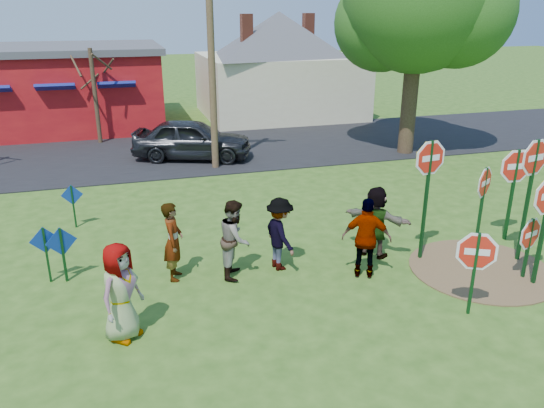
{
  "coord_description": "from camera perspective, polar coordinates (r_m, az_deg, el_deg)",
  "views": [
    {
      "loc": [
        -3.1,
        -9.99,
        5.61
      ],
      "look_at": [
        0.32,
        1.68,
        1.08
      ],
      "focal_mm": 35.0,
      "sensor_mm": 36.0,
      "label": 1
    }
  ],
  "objects": [
    {
      "name": "stop_sign_d",
      "position": [
        14.36,
        24.7,
        3.06
      ],
      "size": [
        1.15,
        0.12,
        2.53
      ],
      "rotation": [
        0.0,
        0.0,
        -0.09
      ],
      "color": "#103C19",
      "rests_on": "ground"
    },
    {
      "name": "stop_sign_b",
      "position": [
        12.36,
        16.53,
        3.52
      ],
      "size": [
        1.07,
        0.16,
        3.01
      ],
      "rotation": [
        0.0,
        0.0,
        0.13
      ],
      "color": "#103C19",
      "rests_on": "ground"
    },
    {
      "name": "leafy_tree",
      "position": [
        21.83,
        15.79,
        19.97
      ],
      "size": [
        6.23,
        5.68,
        8.85
      ],
      "color": "#382819",
      "rests_on": "ground"
    },
    {
      "name": "cream_house",
      "position": [
        29.4,
        0.74,
        15.2
      ],
      "size": [
        9.4,
        9.4,
        6.5
      ],
      "color": "beige",
      "rests_on": "ground"
    },
    {
      "name": "road",
      "position": [
        22.42,
        -7.93,
        5.8
      ],
      "size": [
        120.0,
        7.5,
        0.04
      ],
      "primitive_type": "cube",
      "color": "black",
      "rests_on": "ground"
    },
    {
      "name": "stop_sign_g",
      "position": [
        12.85,
        21.77,
        1.12
      ],
      "size": [
        0.82,
        0.51,
        2.4
      ],
      "rotation": [
        0.0,
        0.0,
        0.54
      ],
      "color": "#103C19",
      "rests_on": "ground"
    },
    {
      "name": "dirt_patch",
      "position": [
        13.04,
        21.57,
        -6.54
      ],
      "size": [
        3.2,
        3.2,
        0.03
      ],
      "primitive_type": "cylinder",
      "color": "brown",
      "rests_on": "ground"
    },
    {
      "name": "red_building",
      "position": [
        28.32,
        -21.55,
        11.66
      ],
      "size": [
        9.4,
        7.69,
        3.9
      ],
      "color": "maroon",
      "rests_on": "ground"
    },
    {
      "name": "person_f",
      "position": [
        12.7,
        11.05,
        -1.89
      ],
      "size": [
        1.48,
        1.52,
        1.74
      ],
      "primitive_type": "imported",
      "rotation": [
        0.0,
        0.0,
        2.33
      ],
      "color": "#265B3C",
      "rests_on": "ground"
    },
    {
      "name": "ground",
      "position": [
        11.87,
        0.79,
        -7.78
      ],
      "size": [
        120.0,
        120.0,
        0.0
      ],
      "primitive_type": "plane",
      "color": "#2E5017",
      "rests_on": "ground"
    },
    {
      "name": "blue_diamond_b",
      "position": [
        12.28,
        -23.17,
        -4.38
      ],
      "size": [
        0.6,
        0.13,
        1.29
      ],
      "rotation": [
        0.0,
        0.0,
        0.18
      ],
      "color": "#103C19",
      "rests_on": "ground"
    },
    {
      "name": "bare_tree_east",
      "position": [
        24.1,
        -18.63,
        12.25
      ],
      "size": [
        1.8,
        1.8,
        4.03
      ],
      "color": "#382819",
      "rests_on": "ground"
    },
    {
      "name": "person_a",
      "position": [
        9.78,
        -15.99,
        -9.09
      ],
      "size": [
        1.03,
        1.06,
        1.84
      ],
      "primitive_type": "imported",
      "rotation": [
        0.0,
        0.0,
        0.85
      ],
      "color": "#3D5493",
      "rests_on": "ground"
    },
    {
      "name": "blue_diamond_d",
      "position": [
        15.09,
        -20.64,
        0.3
      ],
      "size": [
        0.56,
        0.05,
        1.21
      ],
      "rotation": [
        0.0,
        0.0,
        0.01
      ],
      "color": "#103C19",
      "rests_on": "ground"
    },
    {
      "name": "stop_sign_e",
      "position": [
        12.65,
        25.99,
        -3.23
      ],
      "size": [
        0.93,
        0.3,
        1.54
      ],
      "rotation": [
        0.0,
        0.0,
        0.3
      ],
      "color": "#103C19",
      "rests_on": "ground"
    },
    {
      "name": "stop_sign_c",
      "position": [
        13.13,
        26.22,
        3.06
      ],
      "size": [
        1.1,
        0.25,
        3.07
      ],
      "rotation": [
        0.0,
        0.0,
        0.21
      ],
      "color": "#103C19",
      "rests_on": "ground"
    },
    {
      "name": "stop_sign_a",
      "position": [
        10.68,
        21.1,
        -5.34
      ],
      "size": [
        0.93,
        0.49,
        1.85
      ],
      "rotation": [
        0.0,
        0.0,
        -0.48
      ],
      "color": "#103C19",
      "rests_on": "ground"
    },
    {
      "name": "person_b",
      "position": [
        11.62,
        -10.59,
        -3.96
      ],
      "size": [
        0.56,
        0.72,
        1.76
      ],
      "primitive_type": "imported",
      "rotation": [
        0.0,
        0.0,
        1.34
      ],
      "color": "#1E6D63",
      "rests_on": "ground"
    },
    {
      "name": "suv",
      "position": [
        20.87,
        -8.59,
        6.91
      ],
      "size": [
        4.87,
        3.23,
        1.54
      ],
      "primitive_type": "imported",
      "rotation": [
        0.0,
        0.0,
        1.23
      ],
      "color": "#2C2D31",
      "rests_on": "road"
    },
    {
      "name": "utility_pole",
      "position": [
        19.06,
        -6.56,
        16.07
      ],
      "size": [
        1.9,
        0.67,
        7.98
      ],
      "rotation": [
        0.0,
        0.0,
        -0.3
      ],
      "color": "#4C3823",
      "rests_on": "ground"
    },
    {
      "name": "blue_diamond_c",
      "position": [
        12.19,
        -21.63,
        -4.45
      ],
      "size": [
        0.63,
        0.21,
        1.27
      ],
      "rotation": [
        0.0,
        0.0,
        0.3
      ],
      "color": "#103C19",
      "rests_on": "ground"
    },
    {
      "name": "person_c",
      "position": [
        11.59,
        -3.99,
        -3.72
      ],
      "size": [
        0.92,
        1.03,
        1.76
      ],
      "primitive_type": "imported",
      "rotation": [
        0.0,
        0.0,
        1.23
      ],
      "color": "#9C4D43",
      "rests_on": "ground"
    },
    {
      "name": "person_e",
      "position": [
        11.66,
        10.14,
        -3.68
      ],
      "size": [
        1.16,
        0.87,
        1.83
      ],
      "primitive_type": "imported",
      "rotation": [
        0.0,
        0.0,
        2.68
      ],
      "color": "#442B4F",
      "rests_on": "ground"
    },
    {
      "name": "person_d",
      "position": [
        11.87,
        0.85,
        -3.24
      ],
      "size": [
        0.8,
        1.18,
        1.69
      ],
      "primitive_type": "imported",
      "rotation": [
        0.0,
        0.0,
        1.74
      ],
      "color": "#37383D",
      "rests_on": "ground"
    }
  ]
}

